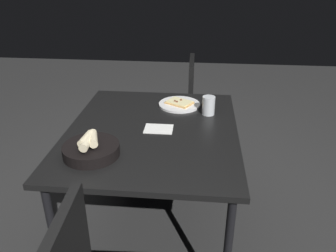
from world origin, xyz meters
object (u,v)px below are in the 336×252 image
bread_basket (91,149)px  pizza_plate (179,104)px  chair_near (177,104)px  beer_glass (209,106)px  dining_table (153,138)px

bread_basket → pizza_plate: bearing=60.1°
pizza_plate → chair_near: size_ratio=0.31×
pizza_plate → bread_basket: (-0.38, -0.67, 0.03)m
pizza_plate → bread_basket: bearing=-119.9°
beer_glass → bread_basket: bearing=-136.1°
bread_basket → beer_glass: 0.79m
dining_table → chair_near: size_ratio=1.31×
bread_basket → chair_near: size_ratio=0.31×
dining_table → chair_near: 0.96m
dining_table → beer_glass: (0.32, 0.24, 0.11)m
bread_basket → beer_glass: size_ratio=2.41×
bread_basket → chair_near: 1.33m
bread_basket → beer_glass: bread_basket is taller
bread_basket → dining_table: bearing=50.8°
pizza_plate → beer_glass: bearing=-32.9°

